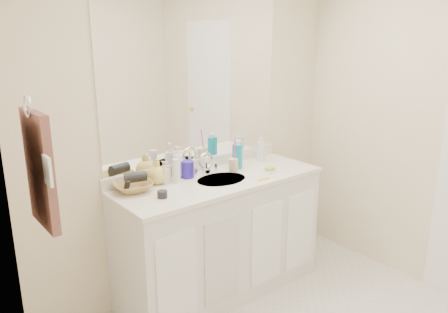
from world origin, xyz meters
name	(u,v)px	position (x,y,z in m)	size (l,w,h in m)	color
wall_back	(196,127)	(0.00, 1.30, 1.20)	(2.60, 0.02, 2.40)	#F3E3BE
wall_left	(99,244)	(-1.30, 0.00, 1.20)	(0.02, 2.60, 2.40)	#F3E3BE
vanity_cabinet	(220,238)	(0.00, 1.02, 0.42)	(1.50, 0.55, 0.85)	white
countertop	(220,180)	(0.00, 1.02, 0.86)	(1.52, 0.57, 0.03)	white
backsplash	(198,165)	(0.00, 1.29, 0.92)	(1.52, 0.03, 0.08)	white
sink_basin	(221,181)	(0.00, 1.00, 0.87)	(0.37, 0.37, 0.02)	beige
faucet	(206,166)	(0.00, 1.18, 0.94)	(0.02, 0.02, 0.11)	silver
mirror	(196,77)	(0.00, 1.29, 1.56)	(1.48, 0.01, 1.20)	white
blue_mug	(188,169)	(-0.16, 1.18, 0.94)	(0.09, 0.09, 0.12)	#2817A1
tan_cup	(233,165)	(0.18, 1.09, 0.93)	(0.07, 0.07, 0.09)	beige
toothbrush	(235,151)	(0.19, 1.09, 1.03)	(0.01, 0.01, 0.20)	#EA3D8F
mouthwash_bottle	(237,156)	(0.26, 1.13, 0.97)	(0.08, 0.08, 0.18)	#0D8CA5
clear_pump_bottle	(260,151)	(0.52, 1.17, 0.96)	(0.06, 0.06, 0.16)	silver
soap_dish	(270,171)	(0.38, 0.91, 0.89)	(0.10, 0.08, 0.01)	white
green_soap	(270,169)	(0.38, 0.91, 0.90)	(0.07, 0.05, 0.02)	#8DD333
orange_comb	(264,179)	(0.23, 0.81, 0.88)	(0.11, 0.02, 0.00)	yellow
dark_jar	(162,194)	(-0.51, 0.95, 0.90)	(0.06, 0.06, 0.04)	black
extra_white_bottle	(176,171)	(-0.28, 1.14, 0.96)	(0.05, 0.05, 0.17)	silver
soap_bottle_white	(178,162)	(-0.20, 1.24, 0.99)	(0.09, 0.09, 0.22)	white
soap_bottle_cream	(164,172)	(-0.35, 1.18, 0.96)	(0.07, 0.07, 0.15)	beige
soap_bottle_yellow	(157,171)	(-0.39, 1.20, 0.96)	(0.13, 0.13, 0.17)	#E5CE59
wicker_basket	(133,186)	(-0.59, 1.17, 0.91)	(0.25, 0.25, 0.06)	#A17940
hair_dryer	(135,177)	(-0.57, 1.17, 0.97)	(0.07, 0.07, 0.14)	black
towel_ring	(27,106)	(-1.27, 0.77, 1.55)	(0.11, 0.11, 0.01)	silver
hand_towel	(40,170)	(-1.25, 0.77, 1.25)	(0.04, 0.32, 0.55)	brown
switch_plate	(48,171)	(-1.27, 0.57, 1.30)	(0.01, 0.09, 0.13)	white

